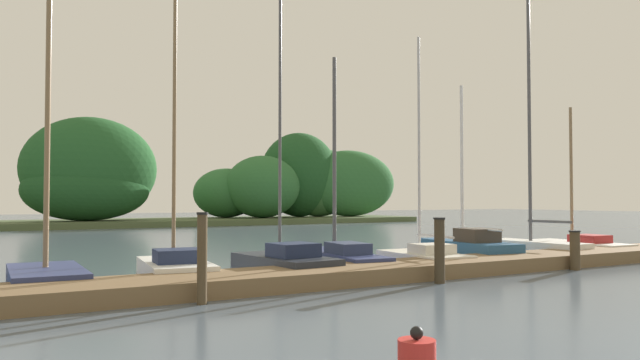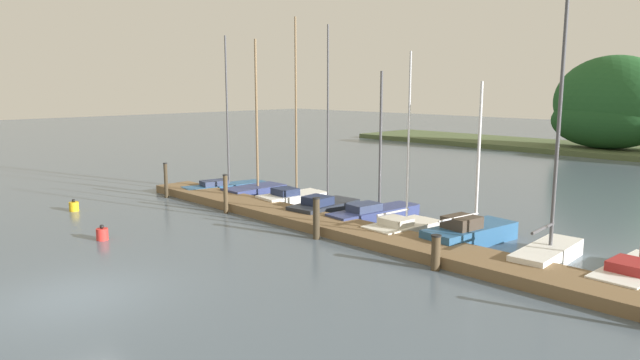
# 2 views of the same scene
# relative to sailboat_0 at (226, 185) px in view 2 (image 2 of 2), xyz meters

# --- Properties ---
(ground) EXTENTS (160.00, 160.00, 0.00)m
(ground) POSITION_rel_sailboat_0_xyz_m (9.08, -10.87, -0.33)
(ground) COLOR #4C5B6B
(dock_pier) EXTENTS (22.47, 1.80, 0.35)m
(dock_pier) POSITION_rel_sailboat_0_xyz_m (9.08, -1.67, -0.16)
(dock_pier) COLOR brown
(dock_pier) RESTS_ON ground
(sailboat_0) EXTENTS (1.78, 4.35, 7.48)m
(sailboat_0) POSITION_rel_sailboat_0_xyz_m (0.00, 0.00, 0.00)
(sailboat_0) COLOR #285684
(sailboat_0) RESTS_ON ground
(sailboat_1) EXTENTS (1.44, 3.14, 7.25)m
(sailboat_1) POSITION_rel_sailboat_0_xyz_m (1.85, 0.47, 0.04)
(sailboat_1) COLOR navy
(sailboat_1) RESTS_ON ground
(sailboat_2) EXTENTS (1.68, 3.31, 8.01)m
(sailboat_2) POSITION_rel_sailboat_0_xyz_m (4.51, 0.47, 0.04)
(sailboat_2) COLOR white
(sailboat_2) RESTS_ON ground
(sailboat_3) EXTENTS (1.55, 3.37, 7.48)m
(sailboat_3) POSITION_rel_sailboat_0_xyz_m (6.99, -0.05, 0.02)
(sailboat_3) COLOR #232833
(sailboat_3) RESTS_ON ground
(sailboat_4) EXTENTS (1.52, 4.35, 5.69)m
(sailboat_4) POSITION_rel_sailboat_0_xyz_m (9.00, 0.71, -0.01)
(sailboat_4) COLOR navy
(sailboat_4) RESTS_ON ground
(sailboat_5) EXTENTS (1.55, 3.08, 6.30)m
(sailboat_5) POSITION_rel_sailboat_0_xyz_m (11.10, -0.27, -0.04)
(sailboat_5) COLOR silver
(sailboat_5) RESTS_ON ground
(sailboat_6) EXTENTS (1.71, 3.88, 5.29)m
(sailboat_6) POSITION_rel_sailboat_0_xyz_m (13.36, 0.44, 0.05)
(sailboat_6) COLOR #285684
(sailboat_6) RESTS_ON ground
(sailboat_7) EXTENTS (1.20, 3.55, 8.41)m
(sailboat_7) POSITION_rel_sailboat_0_xyz_m (16.04, 0.23, 0.12)
(sailboat_7) COLOR white
(sailboat_7) RESTS_ON ground
(sailboat_8) EXTENTS (1.39, 3.82, 5.00)m
(sailboat_8) POSITION_rel_sailboat_0_xyz_m (18.38, 0.40, -0.04)
(sailboat_8) COLOR white
(sailboat_8) RESTS_ON ground
(mooring_piling_0) EXTENTS (0.19, 0.19, 1.63)m
(mooring_piling_0) POSITION_rel_sailboat_0_xyz_m (-0.64, -2.87, 0.49)
(mooring_piling_0) COLOR #3D3323
(mooring_piling_0) RESTS_ON ground
(mooring_piling_1) EXTENTS (0.20, 0.20, 1.61)m
(mooring_piling_1) POSITION_rel_sailboat_0_xyz_m (4.01, -2.80, 0.48)
(mooring_piling_1) COLOR #4C3D28
(mooring_piling_1) RESTS_ON ground
(mooring_piling_2) EXTENTS (0.26, 0.26, 1.43)m
(mooring_piling_2) POSITION_rel_sailboat_0_xyz_m (9.39, -2.88, 0.39)
(mooring_piling_2) COLOR #3D3323
(mooring_piling_2) RESTS_ON ground
(mooring_piling_3) EXTENTS (0.29, 0.29, 1.02)m
(mooring_piling_3) POSITION_rel_sailboat_0_xyz_m (14.10, -2.76, 0.19)
(mooring_piling_3) COLOR #4C3D28
(mooring_piling_3) RESTS_ON ground
(channel_buoy_0) EXTENTS (0.38, 0.38, 0.51)m
(channel_buoy_0) POSITION_rel_sailboat_0_xyz_m (-0.77, -7.07, -0.13)
(channel_buoy_0) COLOR gold
(channel_buoy_0) RESTS_ON ground
(channel_buoy_1) EXTENTS (0.39, 0.39, 0.54)m
(channel_buoy_1) POSITION_rel_sailboat_0_xyz_m (4.42, -8.14, -0.12)
(channel_buoy_1) COLOR red
(channel_buoy_1) RESTS_ON ground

